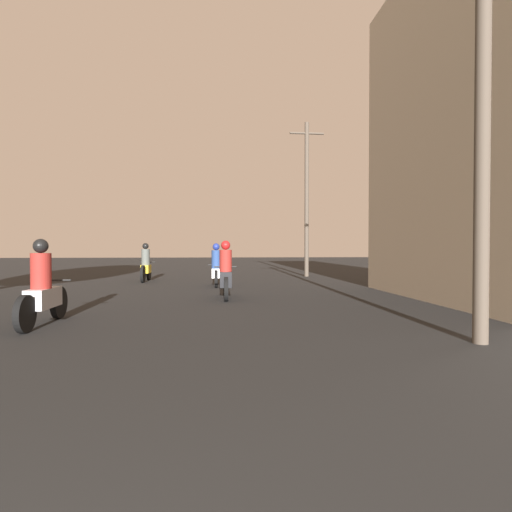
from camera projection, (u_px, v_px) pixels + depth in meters
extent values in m
cylinder|color=black|center=(59.00, 303.00, 7.40)|extent=(0.10, 0.59, 0.59)
cylinder|color=black|center=(25.00, 314.00, 6.10)|extent=(0.10, 0.59, 0.59)
cube|color=#ADADB2|center=(43.00, 298.00, 6.75)|extent=(0.30, 0.84, 0.33)
cylinder|color=black|center=(54.00, 280.00, 7.16)|extent=(0.60, 0.04, 0.04)
cylinder|color=maroon|center=(41.00, 271.00, 6.65)|extent=(0.32, 0.32, 0.59)
sphere|color=black|center=(41.00, 246.00, 6.65)|extent=(0.24, 0.24, 0.24)
cylinder|color=black|center=(225.00, 285.00, 11.08)|extent=(0.10, 0.60, 0.60)
cylinder|color=black|center=(226.00, 289.00, 9.81)|extent=(0.10, 0.60, 0.60)
cube|color=black|center=(226.00, 279.00, 10.44)|extent=(0.30, 0.77, 0.40)
cylinder|color=black|center=(225.00, 267.00, 10.85)|extent=(0.60, 0.04, 0.04)
cylinder|color=maroon|center=(226.00, 261.00, 10.36)|extent=(0.32, 0.32, 0.57)
sphere|color=#A51919|center=(226.00, 245.00, 10.35)|extent=(0.24, 0.24, 0.24)
cylinder|color=black|center=(216.00, 276.00, 14.51)|extent=(0.10, 0.58, 0.58)
cylinder|color=black|center=(216.00, 279.00, 13.26)|extent=(0.10, 0.58, 0.58)
cube|color=silver|center=(216.00, 273.00, 13.88)|extent=(0.30, 0.85, 0.32)
cylinder|color=black|center=(216.00, 265.00, 14.28)|extent=(0.60, 0.04, 0.04)
cylinder|color=navy|center=(216.00, 259.00, 13.79)|extent=(0.32, 0.32, 0.63)
sphere|color=navy|center=(216.00, 247.00, 13.78)|extent=(0.24, 0.24, 0.24)
cylinder|color=black|center=(149.00, 272.00, 16.45)|extent=(0.10, 0.67, 0.67)
cylinder|color=black|center=(143.00, 274.00, 15.18)|extent=(0.10, 0.67, 0.67)
cube|color=gold|center=(146.00, 269.00, 15.81)|extent=(0.30, 0.71, 0.32)
cylinder|color=black|center=(148.00, 262.00, 16.22)|extent=(0.60, 0.04, 0.04)
cylinder|color=#4C514C|center=(146.00, 257.00, 15.73)|extent=(0.32, 0.32, 0.63)
sphere|color=black|center=(146.00, 246.00, 15.72)|extent=(0.24, 0.24, 0.24)
cylinder|color=#4C4238|center=(483.00, 89.00, 5.38)|extent=(0.20, 0.20, 6.91)
cylinder|color=#4C4238|center=(307.00, 200.00, 18.60)|extent=(0.20, 0.20, 7.17)
cylinder|color=#4C4238|center=(307.00, 133.00, 18.55)|extent=(1.60, 0.10, 0.10)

